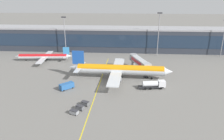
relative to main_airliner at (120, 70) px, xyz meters
The scene contains 14 objects.
ground_plane 13.76m from the main_airliner, 121.45° to the right, with size 700.00×700.00×0.00m, color slate.
apron_lead_in_line 13.08m from the main_airliner, 132.17° to the right, with size 0.30×80.00×0.01m, color yellow.
terminal_building 52.31m from the main_airliner, 99.51° to the left, with size 194.22×16.94×15.27m.
main_airliner is the anchor object (origin of this frame).
jet_bridge 13.39m from the main_airliner, 47.37° to the left, with size 9.69×19.25×6.79m.
fuel_tanker 17.64m from the main_airliner, 36.33° to the right, with size 11.04×3.97×3.25m.
lavatory_truck 24.66m from the main_airliner, 147.06° to the right, with size 5.68×5.77×2.50m.
baggage_cart_0 34.89m from the main_airliner, 112.38° to the right, with size 3.03×2.42×1.48m.
baggage_cart_1 31.71m from the main_airliner, 112.41° to the right, with size 3.03×2.42×1.48m.
baggage_cart_2 28.53m from the main_airliner, 112.44° to the right, with size 3.03×2.42×1.48m.
commuter_jet_far 50.12m from the main_airliner, 151.64° to the left, with size 32.56×25.96×7.88m.
apron_light_mast_0 53.91m from the main_airliner, 131.87° to the left, with size 2.80×0.50×23.21m.
apron_light_mast_1 46.39m from the main_airliner, 61.22° to the left, with size 2.80×0.50×25.97m.
apron_light_mast_2 72.23m from the main_airliner, 33.46° to the left, with size 2.80×0.50×22.22m.
Camera 1 is at (9.75, -79.71, 36.08)m, focal length 34.57 mm.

